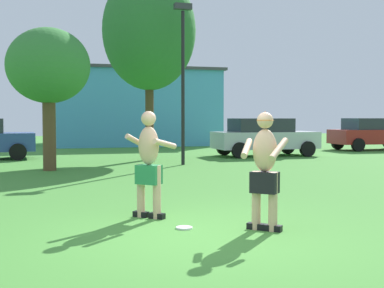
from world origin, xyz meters
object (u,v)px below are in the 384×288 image
object	(u,v)px
player_with_cap	(265,165)
tree_left_field	(48,67)
lamp_post	(183,66)
tree_right_field	(149,31)
player_in_green	(149,161)
frisbee	(184,228)
car_silver_far_end	(264,136)
car_red_mid_lot	(373,133)

from	to	relation	value
player_with_cap	tree_left_field	world-z (taller)	tree_left_field
lamp_post	tree_right_field	bearing A→B (deg)	106.56
player_in_green	frisbee	size ratio (longest dim) A/B	7.01
car_silver_far_end	tree_left_field	bearing A→B (deg)	-157.26
car_red_mid_lot	car_silver_far_end	xyz separation A→B (m)	(-6.90, -2.19, 0.00)
tree_left_field	car_silver_far_end	bearing A→B (deg)	22.74
player_with_cap	player_in_green	size ratio (longest dim) A/B	0.99
player_in_green	frisbee	xyz separation A→B (m)	(0.34, -0.94, -0.90)
tree_left_field	player_in_green	bearing A→B (deg)	-79.70
car_red_mid_lot	frisbee	bearing A→B (deg)	-132.78
car_red_mid_lot	tree_left_field	bearing A→B (deg)	-159.49
player_in_green	tree_right_field	bearing A→B (deg)	78.67
lamp_post	tree_right_field	xyz separation A→B (m)	(-0.69, 2.34, 1.51)
frisbee	tree_left_field	distance (m)	9.77
player_with_cap	frisbee	world-z (taller)	player_with_cap
player_with_cap	tree_right_field	xyz separation A→B (m)	(0.83, 12.54, 3.94)
player_with_cap	car_red_mid_lot	world-z (taller)	player_with_cap
frisbee	tree_left_field	xyz separation A→B (m)	(-1.81, 9.08, 3.13)
player_in_green	car_silver_far_end	xyz separation A→B (m)	(7.25, 11.80, -0.09)
player_with_cap	frisbee	bearing A→B (deg)	158.13
player_in_green	tree_left_field	xyz separation A→B (m)	(-1.48, 8.14, 2.23)
car_silver_far_end	tree_right_field	size ratio (longest dim) A/B	0.60
tree_left_field	tree_right_field	bearing A→B (deg)	39.17
player_in_green	tree_left_field	world-z (taller)	tree_left_field
frisbee	car_silver_far_end	bearing A→B (deg)	61.51
car_silver_far_end	frisbee	bearing A→B (deg)	-118.49
lamp_post	tree_right_field	world-z (taller)	tree_right_field
frisbee	tree_right_field	world-z (taller)	tree_right_field
tree_left_field	tree_right_field	size ratio (longest dim) A/B	0.61
car_red_mid_lot	lamp_post	world-z (taller)	lamp_post
player_in_green	tree_left_field	distance (m)	8.57
car_red_mid_lot	tree_right_field	bearing A→B (deg)	-166.69
lamp_post	tree_left_field	bearing A→B (deg)	-171.10
lamp_post	car_red_mid_lot	bearing A→B (deg)	24.69
frisbee	tree_left_field	bearing A→B (deg)	101.30
frisbee	tree_right_field	bearing A→B (deg)	81.08
lamp_post	tree_right_field	distance (m)	2.87
car_red_mid_lot	player_in_green	bearing A→B (deg)	-135.33
lamp_post	frisbee	bearing A→B (deg)	-104.88
player_in_green	tree_right_field	size ratio (longest dim) A/B	0.24
tree_left_field	car_red_mid_lot	bearing A→B (deg)	20.51
player_with_cap	car_red_mid_lot	distance (m)	19.95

